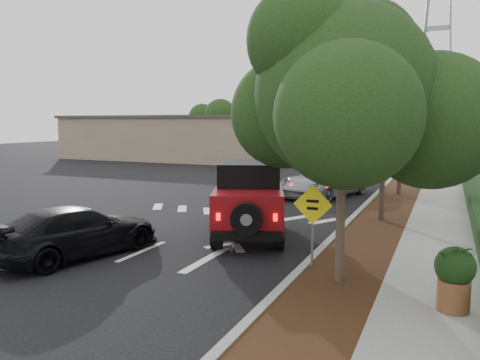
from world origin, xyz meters
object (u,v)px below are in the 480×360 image
Objects in this scene: speed_hump_sign at (313,215)px; silver_suv_ahead at (323,181)px; black_suv_oncoming at (77,231)px; red_jeep at (249,198)px.

silver_suv_ahead is at bearing 101.44° from speed_hump_sign.
speed_hump_sign is (6.13, 1.24, 0.72)m from black_suv_oncoming.
red_jeep is 3.95m from speed_hump_sign.
red_jeep reaches higher than silver_suv_ahead.
black_suv_oncoming is 6.29m from speed_hump_sign.
speed_hump_sign is at bearing -65.90° from red_jeep.
red_jeep is 0.91× the size of silver_suv_ahead.
red_jeep is 5.24m from black_suv_oncoming.
silver_suv_ahead is (0.23, 8.72, -0.45)m from red_jeep.
black_suv_oncoming is at bearing -88.43° from silver_suv_ahead.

